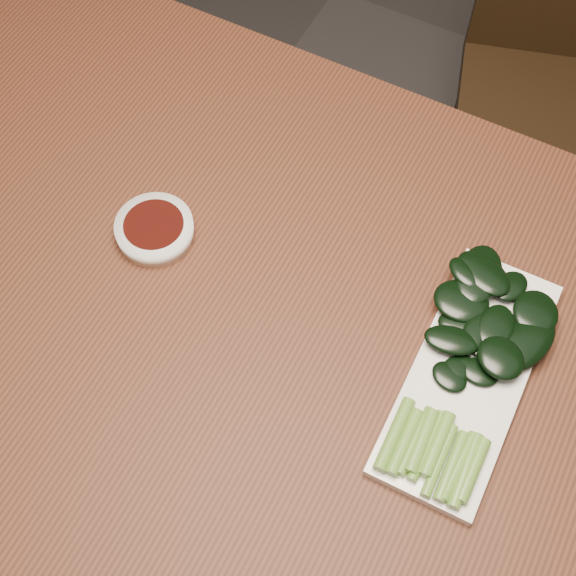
{
  "coord_description": "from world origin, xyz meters",
  "views": [
    {
      "loc": [
        0.18,
        -0.35,
        1.58
      ],
      "look_at": [
        -0.03,
        0.05,
        0.76
      ],
      "focal_mm": 50.0,
      "sensor_mm": 36.0,
      "label": 1
    }
  ],
  "objects_px": {
    "table": "(291,359)",
    "gai_lan": "(477,352)",
    "sauce_bowl": "(155,229)",
    "chair_far": "(574,79)",
    "serving_plate": "(468,376)"
  },
  "relations": [
    {
      "from": "table",
      "to": "gai_lan",
      "type": "relative_size",
      "value": 4.6
    },
    {
      "from": "sauce_bowl",
      "to": "chair_far",
      "type": "bearing_deg",
      "value": 64.31
    },
    {
      "from": "serving_plate",
      "to": "gai_lan",
      "type": "xyz_separation_m",
      "value": [
        -0.0,
        0.02,
        0.02
      ]
    },
    {
      "from": "chair_far",
      "to": "serving_plate",
      "type": "relative_size",
      "value": 2.93
    },
    {
      "from": "chair_far",
      "to": "sauce_bowl",
      "type": "bearing_deg",
      "value": -132.54
    },
    {
      "from": "sauce_bowl",
      "to": "gai_lan",
      "type": "relative_size",
      "value": 0.31
    },
    {
      "from": "sauce_bowl",
      "to": "gai_lan",
      "type": "height_order",
      "value": "gai_lan"
    },
    {
      "from": "table",
      "to": "serving_plate",
      "type": "bearing_deg",
      "value": 12.05
    },
    {
      "from": "table",
      "to": "chair_far",
      "type": "height_order",
      "value": "chair_far"
    },
    {
      "from": "table",
      "to": "sauce_bowl",
      "type": "relative_size",
      "value": 14.76
    },
    {
      "from": "chair_far",
      "to": "serving_plate",
      "type": "height_order",
      "value": "chair_far"
    },
    {
      "from": "chair_far",
      "to": "gai_lan",
      "type": "height_order",
      "value": "chair_far"
    },
    {
      "from": "table",
      "to": "sauce_bowl",
      "type": "bearing_deg",
      "value": 168.79
    },
    {
      "from": "table",
      "to": "sauce_bowl",
      "type": "height_order",
      "value": "sauce_bowl"
    },
    {
      "from": "sauce_bowl",
      "to": "table",
      "type": "bearing_deg",
      "value": -11.21
    }
  ]
}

